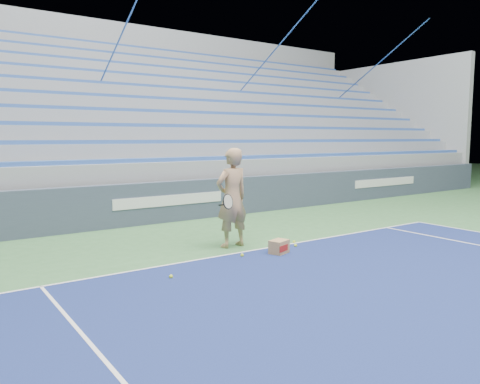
# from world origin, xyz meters

# --- Properties ---
(sponsor_barrier) EXTENTS (30.00, 0.32, 1.10)m
(sponsor_barrier) POSITION_xyz_m (0.00, 15.88, 0.55)
(sponsor_barrier) COLOR #3A4458
(sponsor_barrier) RESTS_ON ground
(bleachers) EXTENTS (31.00, 9.15, 7.30)m
(bleachers) POSITION_xyz_m (0.00, 21.60, 2.36)
(bleachers) COLOR #92959A
(bleachers) RESTS_ON ground
(tennis_player) EXTENTS (0.99, 0.88, 2.07)m
(tennis_player) POSITION_xyz_m (-0.22, 12.44, 1.03)
(tennis_player) COLOR tan
(tennis_player) RESTS_ON ground
(ball_box) EXTENTS (0.44, 0.39, 0.27)m
(ball_box) POSITION_xyz_m (0.20, 11.41, 0.14)
(ball_box) COLOR tan
(ball_box) RESTS_ON ground
(tennis_ball_0) EXTENTS (0.07, 0.07, 0.07)m
(tennis_ball_0) POSITION_xyz_m (-0.54, 11.62, 0.03)
(tennis_ball_0) COLOR #CEE82F
(tennis_ball_0) RESTS_ON ground
(tennis_ball_1) EXTENTS (0.07, 0.07, 0.07)m
(tennis_ball_1) POSITION_xyz_m (-2.28, 11.15, 0.03)
(tennis_ball_1) COLOR #CEE82F
(tennis_ball_1) RESTS_ON ground
(tennis_ball_2) EXTENTS (0.07, 0.07, 0.07)m
(tennis_ball_2) POSITION_xyz_m (0.85, 11.64, 0.03)
(tennis_ball_2) COLOR #CEE82F
(tennis_ball_2) RESTS_ON ground
(tennis_ball_3) EXTENTS (0.07, 0.07, 0.07)m
(tennis_ball_3) POSITION_xyz_m (1.05, 11.92, 0.03)
(tennis_ball_3) COLOR #CEE82F
(tennis_ball_3) RESTS_ON ground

